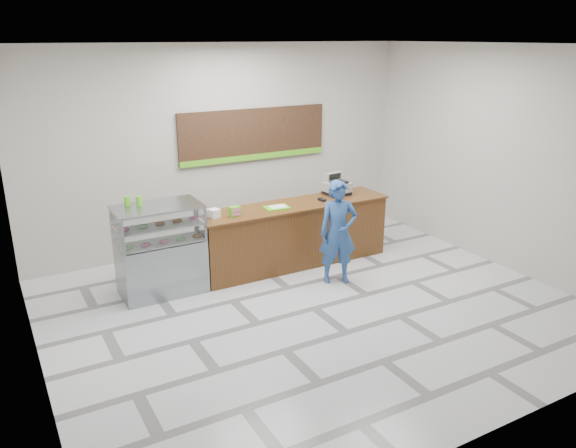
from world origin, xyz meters
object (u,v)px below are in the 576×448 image
sales_counter (294,234)px  serving_tray (277,207)px  display_case (160,249)px  cash_register (336,187)px  customer (338,232)px

sales_counter → serving_tray: bearing=-171.4°
display_case → cash_register: size_ratio=3.00×
display_case → customer: bearing=-20.6°
serving_tray → customer: size_ratio=0.25×
display_case → serving_tray: size_ratio=3.35×
serving_tray → customer: customer is taller
serving_tray → customer: (0.58, -0.87, -0.25)m
sales_counter → serving_tray: (-0.34, -0.05, 0.52)m
cash_register → sales_counter: bearing=-177.7°
display_case → serving_tray: (1.88, -0.05, 0.37)m
cash_register → customer: 1.34m
sales_counter → display_case: display_case is taller
display_case → cash_register: (3.15, 0.16, 0.49)m
cash_register → customer: size_ratio=0.28×
sales_counter → serving_tray: 0.62m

